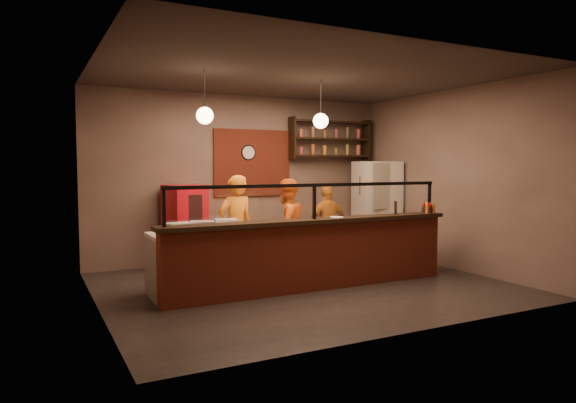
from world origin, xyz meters
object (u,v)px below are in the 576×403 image
cook_mid (286,226)px  red_cooler (185,227)px  fridge (376,209)px  cook_left (236,228)px  pizza_dough (322,224)px  pepper_mill (395,208)px  wall_clock (248,153)px  cook_right (327,225)px  condiment_caddy (428,210)px

cook_mid → red_cooler: bearing=-54.5°
fridge → cook_left: bearing=-154.5°
pizza_dough → pepper_mill: 1.22m
wall_clock → pizza_dough: size_ratio=0.61×
cook_left → cook_mid: (1.01, 0.20, -0.04)m
pepper_mill → red_cooler: bearing=139.2°
cook_right → pizza_dough: 1.24m
cook_right → pizza_dough: (-0.72, -1.00, 0.16)m
pizza_dough → condiment_caddy: condiment_caddy is taller
cook_mid → pepper_mill: cook_mid is taller
cook_right → condiment_caddy: bearing=121.3°
wall_clock → cook_right: bearing=-48.0°
cook_mid → pizza_dough: bearing=93.3°
fridge → condiment_caddy: bearing=-90.0°
pizza_dough → pepper_mill: (1.07, -0.52, 0.26)m
cook_left → fridge: 3.51m
pepper_mill → condiment_caddy: bearing=-3.0°
cook_left → cook_right: bearing=-177.8°
wall_clock → red_cooler: wall_clock is taller
cook_right → pepper_mill: size_ratio=6.98×
condiment_caddy → pepper_mill: bearing=177.0°
cook_left → pepper_mill: (2.34, -1.08, 0.32)m
red_cooler → pizza_dough: 2.57m
cook_right → condiment_caddy: cook_right is taller
cook_left → fridge: bearing=-176.5°
fridge → wall_clock: bearing=173.7°
cook_left → condiment_caddy: size_ratio=9.23×
wall_clock → cook_mid: (0.10, -1.45, -1.29)m
wall_clock → cook_left: (-0.91, -1.65, -1.25)m
cook_right → cook_left: bearing=10.8°
cook_left → red_cooler: cook_left is taller
red_cooler → pepper_mill: (2.79, -2.42, 0.42)m
condiment_caddy → cook_mid: bearing=146.8°
cook_left → cook_right: cook_left is taller
cook_left → cook_right: (1.99, 0.45, -0.10)m
cook_mid → cook_left: bearing=-5.4°
fridge → red_cooler: (-3.86, 0.49, -0.21)m
cook_mid → fridge: (2.40, 0.65, 0.16)m
fridge → condiment_caddy: fridge is taller
cook_mid → pizza_dough: 0.80m
red_cooler → pepper_mill: size_ratio=7.03×
cook_right → red_cooler: (-2.44, 0.89, 0.01)m
wall_clock → fridge: wall_clock is taller
pizza_dough → cook_right: bearing=54.4°
fridge → condiment_caddy: (-0.40, -1.96, 0.15)m
cook_right → pizza_dough: bearing=52.6°
fridge → pizza_dough: size_ratio=3.91×
cook_right → pepper_mill: 1.62m
cook_mid → pepper_mill: bearing=120.0°
wall_clock → pepper_mill: size_ratio=1.40×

